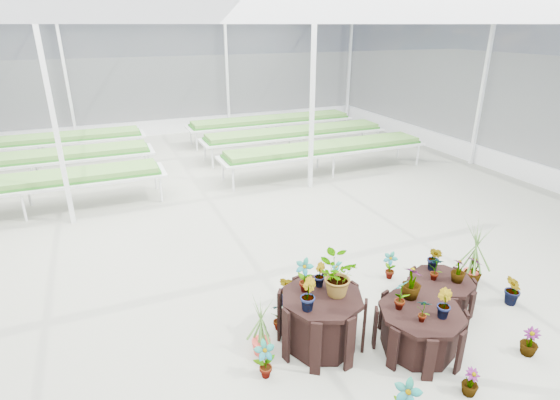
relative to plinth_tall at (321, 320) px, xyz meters
name	(u,v)px	position (x,y,z in m)	size (l,w,h in m)	color
ground_plane	(257,284)	(-0.30, 1.79, -0.40)	(24.00, 24.00, 0.00)	gray
greenhouse_shell	(255,160)	(-0.30, 1.79, 1.85)	(18.00, 24.00, 4.50)	white
steel_frame	(255,160)	(-0.30, 1.79, 1.85)	(18.00, 24.00, 4.50)	silver
nursery_benches	(178,155)	(-0.30, 8.99, 0.02)	(16.00, 7.00, 0.84)	silver
plinth_tall	(321,320)	(0.00, 0.00, 0.00)	(1.17, 1.17, 0.80)	black
plinth_mid	(419,330)	(1.20, -0.60, -0.09)	(1.19, 1.19, 0.63)	black
plinth_low	(440,292)	(2.20, 0.10, -0.17)	(1.02, 1.02, 0.46)	black
nursery_plants	(388,287)	(1.15, 0.08, 0.21)	(4.52, 3.08, 1.38)	#4C7933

